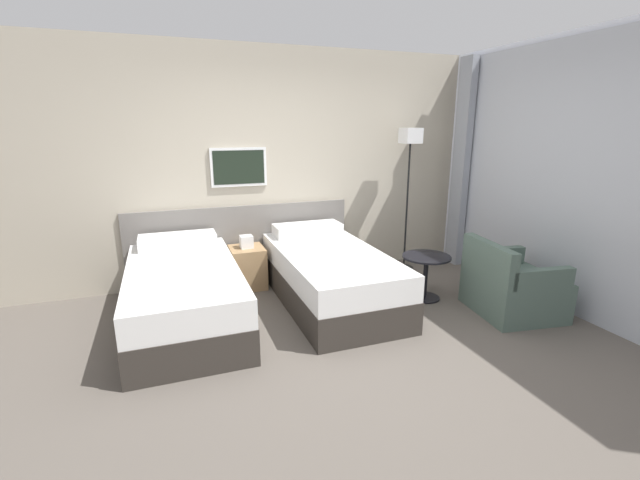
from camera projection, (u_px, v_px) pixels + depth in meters
ground_plane at (347, 349)px, 3.61m from camera, size 16.00×16.00×0.00m
wall_headboard at (278, 171)px, 5.11m from camera, size 10.00×0.10×2.70m
wall_window at (596, 180)px, 3.94m from camera, size 0.21×4.51×2.70m
bed_near_door at (184, 294)px, 4.03m from camera, size 1.00×1.97×0.69m
bed_near_window at (330, 276)px, 4.52m from camera, size 1.00×1.97×0.69m
nightstand at (248, 266)px, 4.94m from camera, size 0.38×0.41×0.61m
floor_lamp at (410, 156)px, 5.27m from camera, size 0.24×0.24×1.79m
side_table at (426, 268)px, 4.58m from camera, size 0.51×0.51×0.48m
armchair at (511, 288)px, 4.26m from camera, size 0.85×0.89×0.74m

